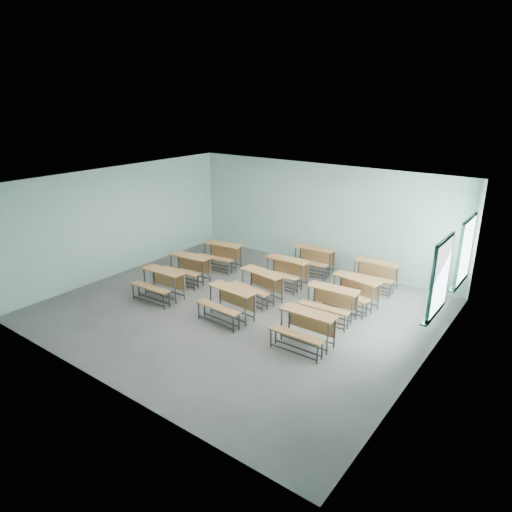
% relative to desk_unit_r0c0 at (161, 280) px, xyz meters
% --- Properties ---
extents(room, '(9.04, 8.04, 3.24)m').
position_rel_desk_unit_r0c0_xyz_m(room, '(2.18, 0.76, 1.09)').
color(room, slate).
rests_on(room, ground).
extents(desk_unit_r0c0, '(1.26, 0.87, 0.76)m').
position_rel_desk_unit_r0c0_xyz_m(desk_unit_r0c0, '(0.00, 0.00, 0.00)').
color(desk_unit_r0c0, '#A16A3A').
rests_on(desk_unit_r0c0, ground).
extents(desk_unit_r0c1, '(1.26, 0.88, 0.76)m').
position_rel_desk_unit_r0c0_xyz_m(desk_unit_r0c1, '(2.21, 0.15, 0.00)').
color(desk_unit_r0c1, '#A16A3A').
rests_on(desk_unit_r0c1, ground).
extents(desk_unit_r0c2, '(1.24, 0.84, 0.76)m').
position_rel_desk_unit_r0c0_xyz_m(desk_unit_r0c2, '(4.32, 0.14, 0.00)').
color(desk_unit_r0c2, '#A16A3A').
rests_on(desk_unit_r0c2, ground).
extents(desk_unit_r1c0, '(1.32, 0.97, 0.76)m').
position_rel_desk_unit_r0c0_xyz_m(desk_unit_r1c0, '(-0.24, 1.25, 0.00)').
color(desk_unit_r1c0, '#A16A3A').
rests_on(desk_unit_r1c0, ground).
extents(desk_unit_r1c1, '(1.32, 0.97, 0.76)m').
position_rel_desk_unit_r0c0_xyz_m(desk_unit_r1c1, '(2.15, 1.46, 0.00)').
color(desk_unit_r1c1, '#A16A3A').
rests_on(desk_unit_r1c1, ground).
extents(desk_unit_r1c2, '(1.28, 0.91, 0.76)m').
position_rel_desk_unit_r0c0_xyz_m(desk_unit_r1c2, '(4.16, 1.61, 0.00)').
color(desk_unit_r1c2, '#A16A3A').
rests_on(desk_unit_r1c2, ground).
extents(desk_unit_r2c0, '(1.33, 0.98, 0.76)m').
position_rel_desk_unit_r0c0_xyz_m(desk_unit_r2c0, '(-0.21, 2.67, 0.00)').
color(desk_unit_r2c0, '#A16A3A').
rests_on(desk_unit_r2c0, ground).
extents(desk_unit_r2c1, '(1.25, 0.87, 0.76)m').
position_rel_desk_unit_r0c0_xyz_m(desk_unit_r2c1, '(2.16, 2.70, 0.00)').
color(desk_unit_r2c1, '#A16A3A').
rests_on(desk_unit_r2c1, ground).
extents(desk_unit_r2c2, '(1.31, 0.96, 0.76)m').
position_rel_desk_unit_r0c0_xyz_m(desk_unit_r2c2, '(4.32, 2.55, 0.00)').
color(desk_unit_r2c2, '#A16A3A').
rests_on(desk_unit_r2c2, ground).
extents(desk_unit_r3c1, '(1.30, 0.94, 0.76)m').
position_rel_desk_unit_r0c0_xyz_m(desk_unit_r3c1, '(2.31, 4.01, 0.00)').
color(desk_unit_r3c1, '#A16A3A').
rests_on(desk_unit_r3c1, ground).
extents(desk_unit_r3c2, '(1.29, 0.93, 0.76)m').
position_rel_desk_unit_r0c0_xyz_m(desk_unit_r3c2, '(4.28, 3.98, 0.00)').
color(desk_unit_r3c2, '#A16A3A').
rests_on(desk_unit_r3c2, ground).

